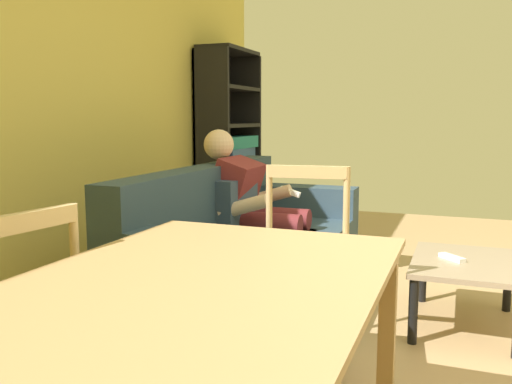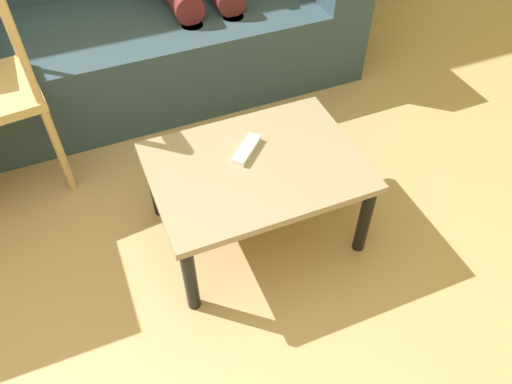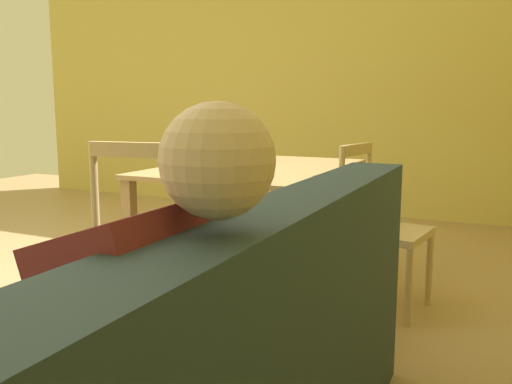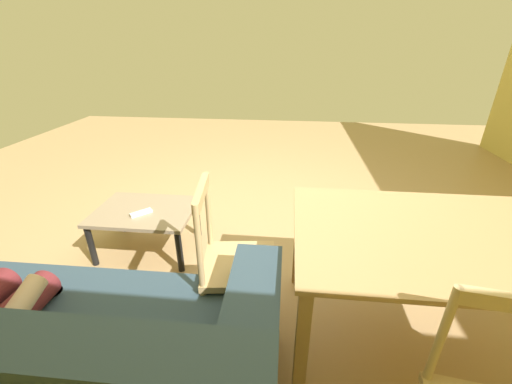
% 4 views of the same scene
% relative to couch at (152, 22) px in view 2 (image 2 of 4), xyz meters
% --- Properties ---
extents(couch, '(2.16, 0.95, 0.89)m').
position_rel_couch_xyz_m(couch, '(0.00, 0.00, 0.00)').
color(couch, '#2D4251').
rests_on(couch, ground_plane).
extents(coffee_table, '(0.80, 0.59, 0.39)m').
position_rel_couch_xyz_m(coffee_table, '(0.08, -1.32, 0.01)').
color(coffee_table, gray).
rests_on(coffee_table, ground_plane).
extents(tv_remote, '(0.16, 0.16, 0.02)m').
position_rel_couch_xyz_m(tv_remote, '(0.07, -1.25, 0.08)').
color(tv_remote, white).
rests_on(tv_remote, coffee_table).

